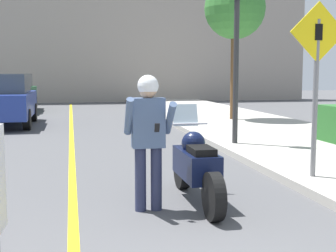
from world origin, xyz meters
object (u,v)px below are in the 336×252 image
object	(u,v)px
crossing_sign	(316,73)
street_tree	(235,10)
motorcycle	(196,166)
parked_car_blue	(3,100)
parked_car_green	(12,93)
person_biker	(148,129)
traffic_light	(237,20)

from	to	relation	value
crossing_sign	street_tree	bearing A→B (deg)	78.09
motorcycle	parked_car_blue	distance (m)	10.68
street_tree	parked_car_green	bearing A→B (deg)	141.74
person_biker	parked_car_blue	world-z (taller)	person_biker
crossing_sign	traffic_light	world-z (taller)	traffic_light
person_biker	traffic_light	xyz separation A→B (m)	(2.70, 4.32, 1.84)
street_tree	parked_car_green	distance (m)	10.64
motorcycle	traffic_light	bearing A→B (deg)	63.56
traffic_light	parked_car_blue	distance (m)	8.51
motorcycle	traffic_light	xyz separation A→B (m)	(2.03, 4.08, 2.38)
street_tree	parked_car_blue	size ratio (longest dim) A/B	1.14
street_tree	parked_car_green	world-z (taller)	street_tree
street_tree	parked_car_green	size ratio (longest dim) A/B	1.14
traffic_light	crossing_sign	bearing A→B (deg)	-89.99
person_biker	parked_car_green	distance (m)	16.36
traffic_light	parked_car_green	xyz separation A→B (m)	(-6.15, 11.67, -2.02)
traffic_light	parked_car_blue	world-z (taller)	traffic_light
traffic_light	parked_car_green	bearing A→B (deg)	117.81
motorcycle	parked_car_green	bearing A→B (deg)	104.68
person_biker	traffic_light	size ratio (longest dim) A/B	0.43
street_tree	traffic_light	bearing A→B (deg)	-109.24
traffic_light	street_tree	xyz separation A→B (m)	(1.87, 5.34, 0.97)
crossing_sign	traffic_light	xyz separation A→B (m)	(-0.00, 3.49, 1.15)
motorcycle	crossing_sign	world-z (taller)	crossing_sign
traffic_light	street_tree	bearing A→B (deg)	70.76
parked_car_green	person_biker	bearing A→B (deg)	-77.82
traffic_light	parked_car_green	size ratio (longest dim) A/B	0.94
crossing_sign	parked_car_green	bearing A→B (deg)	112.09
parked_car_green	parked_car_blue	bearing A→B (deg)	-86.24
motorcycle	street_tree	bearing A→B (deg)	67.55
motorcycle	traffic_light	distance (m)	5.14
parked_car_blue	motorcycle	bearing A→B (deg)	-69.45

